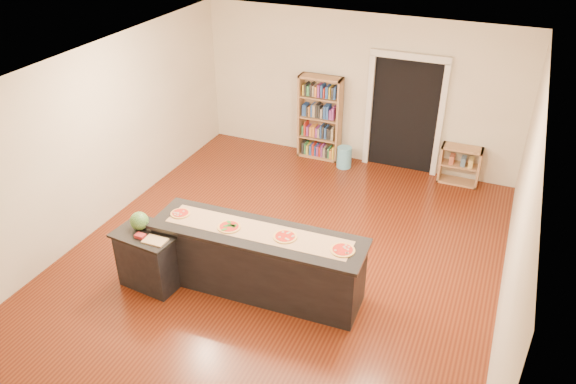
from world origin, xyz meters
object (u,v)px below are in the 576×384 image
at_px(kitchen_island, 258,261).
at_px(low_shelf, 460,165).
at_px(watermelon, 139,221).
at_px(bookshelf, 320,118).
at_px(waste_bin, 344,157).
at_px(side_counter, 151,257).

relative_size(kitchen_island, low_shelf, 4.03).
bearing_deg(low_shelf, watermelon, -128.40).
bearing_deg(bookshelf, kitchen_island, -81.01).
bearing_deg(watermelon, waste_bin, 71.00).
height_order(bookshelf, low_shelf, bookshelf).
xyz_separation_m(low_shelf, watermelon, (-3.54, -4.47, 0.60)).
distance_m(waste_bin, watermelon, 4.56).
xyz_separation_m(bookshelf, low_shelf, (2.67, -0.01, -0.46)).
bearing_deg(waste_bin, bookshelf, 159.20).
relative_size(bookshelf, low_shelf, 2.32).
xyz_separation_m(bookshelf, watermelon, (-0.87, -4.48, 0.14)).
relative_size(kitchen_island, watermelon, 11.57).
relative_size(bookshelf, waste_bin, 4.05).
height_order(kitchen_island, side_counter, kitchen_island).
height_order(bookshelf, waste_bin, bookshelf).
height_order(kitchen_island, low_shelf, kitchen_island).
xyz_separation_m(kitchen_island, bookshelf, (-0.65, 4.08, 0.35)).
height_order(side_counter, low_shelf, side_counter).
bearing_deg(kitchen_island, bookshelf, 96.96).
height_order(bookshelf, watermelon, bookshelf).
xyz_separation_m(side_counter, waste_bin, (1.34, 4.28, -0.22)).
bearing_deg(side_counter, low_shelf, 58.32).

